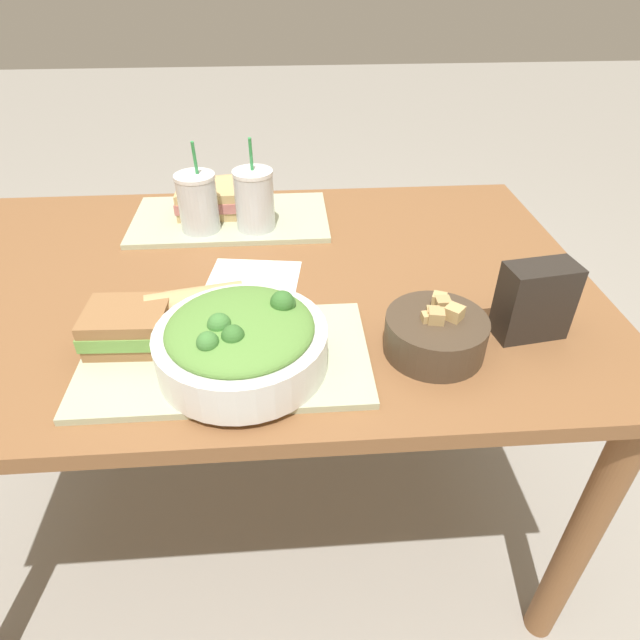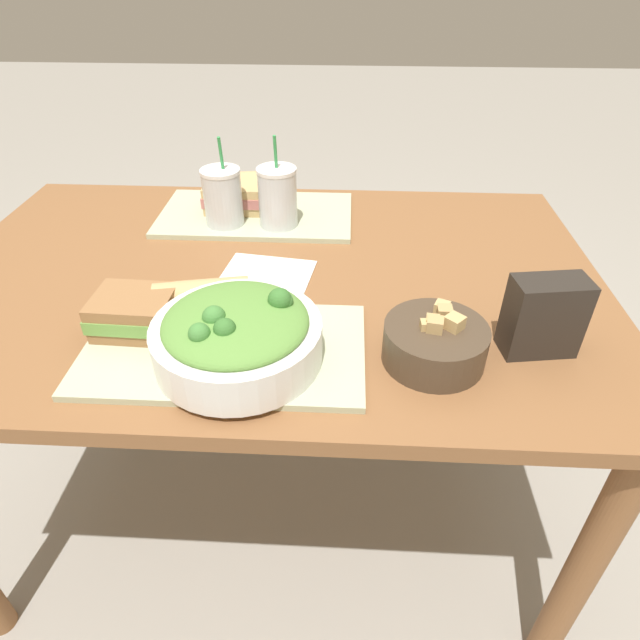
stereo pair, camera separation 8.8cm
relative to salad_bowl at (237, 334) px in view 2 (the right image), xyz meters
The scene contains 14 objects.
ground_plane 0.84m from the salad_bowl, 88.49° to the left, with size 12.00×12.00×0.00m, color gray.
dining_table 0.32m from the salad_bowl, 88.49° to the left, with size 1.34×0.88×0.74m.
tray_near 0.07m from the salad_bowl, 139.32° to the left, with size 0.46×0.26×0.01m.
tray_far 0.55m from the salad_bowl, 95.90° to the left, with size 0.46×0.26×0.01m.
salad_bowl is the anchor object (origin of this frame).
soup_bowl 0.31m from the salad_bowl, ahead, with size 0.16×0.16×0.09m.
sandwich_near 0.20m from the salad_bowl, 159.75° to the left, with size 0.14×0.11×0.06m.
baguette_near 0.14m from the salad_bowl, 124.50° to the left, with size 0.17×0.10×0.07m.
sandwich_far 0.57m from the salad_bowl, 100.90° to the left, with size 0.14×0.10×0.06m.
baguette_far 0.64m from the salad_bowl, 97.34° to the left, with size 0.16×0.09×0.07m.
drink_cup_dark 0.49m from the salad_bowl, 103.76° to the left, with size 0.09×0.09×0.20m.
drink_cup_red 0.48m from the salad_bowl, 89.36° to the left, with size 0.09×0.09×0.21m.
chip_bag 0.48m from the salad_bowl, ahead, with size 0.12×0.08×0.13m.
napkin_folded 0.29m from the salad_bowl, 87.77° to the left, with size 0.19×0.15×0.00m.
Camera 2 is at (0.15, -0.92, 1.30)m, focal length 30.00 mm.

